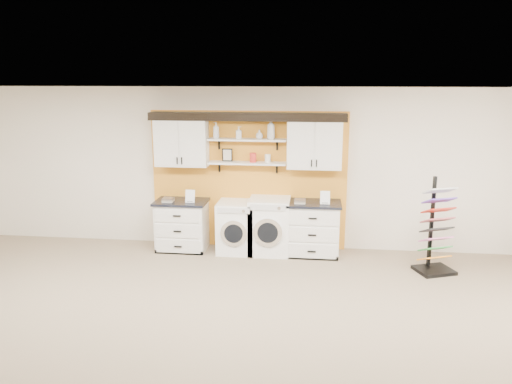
# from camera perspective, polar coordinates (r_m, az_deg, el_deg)

# --- Properties ---
(floor) EXTENTS (10.00, 10.00, 0.00)m
(floor) POSITION_cam_1_polar(r_m,az_deg,el_deg) (5.50, -6.56, -19.68)
(floor) COLOR #88705B
(floor) RESTS_ON ground
(ceiling) EXTENTS (10.00, 10.00, 0.00)m
(ceiling) POSITION_cam_1_polar(r_m,az_deg,el_deg) (4.64, -7.47, 10.86)
(ceiling) COLOR white
(ceiling) RESTS_ON wall_back
(wall_back) EXTENTS (10.00, 0.00, 10.00)m
(wall_back) POSITION_cam_1_polar(r_m,az_deg,el_deg) (8.71, -0.83, 2.71)
(wall_back) COLOR silver
(wall_back) RESTS_ON floor
(accent_panel) EXTENTS (3.40, 0.07, 2.40)m
(accent_panel) POSITION_cam_1_polar(r_m,az_deg,el_deg) (8.72, -0.86, 1.37)
(accent_panel) COLOR orange
(accent_panel) RESTS_ON wall_back
(upper_cabinet_left) EXTENTS (0.90, 0.35, 0.84)m
(upper_cabinet_left) POSITION_cam_1_polar(r_m,az_deg,el_deg) (8.66, -8.50, 5.72)
(upper_cabinet_left) COLOR white
(upper_cabinet_left) RESTS_ON wall_back
(upper_cabinet_right) EXTENTS (0.90, 0.35, 0.84)m
(upper_cabinet_right) POSITION_cam_1_polar(r_m,az_deg,el_deg) (8.36, 6.71, 5.51)
(upper_cabinet_right) COLOR white
(upper_cabinet_right) RESTS_ON wall_back
(shelf_lower) EXTENTS (1.32, 0.28, 0.03)m
(shelf_lower) POSITION_cam_1_polar(r_m,az_deg,el_deg) (8.49, -1.01, 3.33)
(shelf_lower) COLOR white
(shelf_lower) RESTS_ON wall_back
(shelf_upper) EXTENTS (1.32, 0.28, 0.03)m
(shelf_upper) POSITION_cam_1_polar(r_m,az_deg,el_deg) (8.43, -1.02, 6.01)
(shelf_upper) COLOR white
(shelf_upper) RESTS_ON wall_back
(crown_molding) EXTENTS (3.30, 0.41, 0.13)m
(crown_molding) POSITION_cam_1_polar(r_m,az_deg,el_deg) (8.41, -1.02, 8.71)
(crown_molding) COLOR black
(crown_molding) RESTS_ON wall_back
(picture_frame) EXTENTS (0.18, 0.02, 0.22)m
(picture_frame) POSITION_cam_1_polar(r_m,az_deg,el_deg) (8.57, -3.30, 4.25)
(picture_frame) COLOR black
(picture_frame) RESTS_ON shelf_lower
(canister_red) EXTENTS (0.11, 0.11, 0.16)m
(canister_red) POSITION_cam_1_polar(r_m,az_deg,el_deg) (8.46, -0.34, 3.95)
(canister_red) COLOR red
(canister_red) RESTS_ON shelf_lower
(canister_cream) EXTENTS (0.10, 0.10, 0.14)m
(canister_cream) POSITION_cam_1_polar(r_m,az_deg,el_deg) (8.44, 1.35, 3.85)
(canister_cream) COLOR silver
(canister_cream) RESTS_ON shelf_lower
(base_cabinet_left) EXTENTS (0.90, 0.66, 0.88)m
(base_cabinet_left) POSITION_cam_1_polar(r_m,az_deg,el_deg) (8.81, -8.44, -3.74)
(base_cabinet_left) COLOR white
(base_cabinet_left) RESTS_ON floor
(base_cabinet_right) EXTENTS (0.94, 0.66, 0.92)m
(base_cabinet_right) POSITION_cam_1_polar(r_m,az_deg,el_deg) (8.51, 6.45, -4.15)
(base_cabinet_right) COLOR white
(base_cabinet_right) RESTS_ON floor
(washer) EXTENTS (0.63, 0.71, 0.88)m
(washer) POSITION_cam_1_polar(r_m,az_deg,el_deg) (8.61, -2.22, -3.99)
(washer) COLOR white
(washer) RESTS_ON floor
(dryer) EXTENTS (0.68, 0.71, 0.96)m
(dryer) POSITION_cam_1_polar(r_m,az_deg,el_deg) (8.54, 1.56, -3.88)
(dryer) COLOR white
(dryer) RESTS_ON floor
(sample_rack) EXTENTS (0.67, 0.61, 1.49)m
(sample_rack) POSITION_cam_1_polar(r_m,az_deg,el_deg) (8.19, 19.82, -5.35)
(sample_rack) COLOR black
(sample_rack) RESTS_ON floor
(soap_bottle_a) EXTENTS (0.13, 0.13, 0.27)m
(soap_bottle_a) POSITION_cam_1_polar(r_m,az_deg,el_deg) (8.50, -4.59, 7.05)
(soap_bottle_a) COLOR silver
(soap_bottle_a) RESTS_ON shelf_upper
(soap_bottle_b) EXTENTS (0.11, 0.11, 0.20)m
(soap_bottle_b) POSITION_cam_1_polar(r_m,az_deg,el_deg) (8.44, -1.99, 6.81)
(soap_bottle_b) COLOR silver
(soap_bottle_b) RESTS_ON shelf_upper
(soap_bottle_c) EXTENTS (0.13, 0.13, 0.15)m
(soap_bottle_c) POSITION_cam_1_polar(r_m,az_deg,el_deg) (8.40, 0.38, 6.60)
(soap_bottle_c) COLOR silver
(soap_bottle_c) RESTS_ON shelf_upper
(soap_bottle_d) EXTENTS (0.19, 0.19, 0.34)m
(soap_bottle_d) POSITION_cam_1_polar(r_m,az_deg,el_deg) (8.37, 1.72, 7.23)
(soap_bottle_d) COLOR silver
(soap_bottle_d) RESTS_ON shelf_upper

